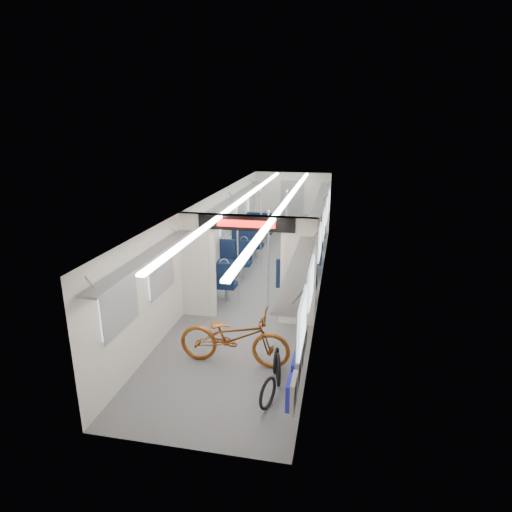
# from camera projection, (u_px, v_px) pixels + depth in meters

# --- Properties ---
(carriage) EXTENTS (12.00, 12.02, 2.31)m
(carriage) POSITION_uv_depth(u_px,v_px,m) (263.00, 233.00, 10.55)
(carriage) COLOR #515456
(carriage) RESTS_ON ground
(bicycle) EXTENTS (1.99, 0.71, 1.04)m
(bicycle) POSITION_uv_depth(u_px,v_px,m) (234.00, 337.00, 7.46)
(bicycle) COLOR brown
(bicycle) RESTS_ON ground
(flip_bench) EXTENTS (0.12, 2.07, 0.47)m
(flip_bench) POSITION_uv_depth(u_px,v_px,m) (298.00, 361.00, 6.60)
(flip_bench) COLOR gray
(flip_bench) RESTS_ON carriage
(bike_hoop_a) EXTENTS (0.20, 0.49, 0.50)m
(bike_hoop_a) POSITION_uv_depth(u_px,v_px,m) (268.00, 395.00, 6.36)
(bike_hoop_a) COLOR black
(bike_hoop_a) RESTS_ON ground
(bike_hoop_b) EXTENTS (0.17, 0.54, 0.54)m
(bike_hoop_b) POSITION_uv_depth(u_px,v_px,m) (278.00, 371.00, 6.95)
(bike_hoop_b) COLOR black
(bike_hoop_b) RESTS_ON ground
(bike_hoop_c) EXTENTS (0.06, 0.45, 0.45)m
(bike_hoop_c) POSITION_uv_depth(u_px,v_px,m) (276.00, 362.00, 7.28)
(bike_hoop_c) COLOR black
(bike_hoop_c) RESTS_ON ground
(seat_bay_near_left) EXTENTS (0.92, 2.12, 1.11)m
(seat_bay_near_left) POSITION_uv_depth(u_px,v_px,m) (226.00, 267.00, 10.98)
(seat_bay_near_left) COLOR black
(seat_bay_near_left) RESTS_ON ground
(seat_bay_near_right) EXTENTS (0.96, 2.30, 1.17)m
(seat_bay_near_right) POSITION_uv_depth(u_px,v_px,m) (301.00, 265.00, 11.07)
(seat_bay_near_right) COLOR black
(seat_bay_near_right) RESTS_ON ground
(seat_bay_far_left) EXTENTS (0.95, 2.28, 1.16)m
(seat_bay_far_left) POSITION_uv_depth(u_px,v_px,m) (254.00, 233.00, 14.26)
(seat_bay_far_left) COLOR black
(seat_bay_far_left) RESTS_ON ground
(seat_bay_far_right) EXTENTS (0.91, 2.08, 1.10)m
(seat_bay_far_right) POSITION_uv_depth(u_px,v_px,m) (310.00, 237.00, 13.83)
(seat_bay_far_right) COLOR black
(seat_bay_far_right) RESTS_ON ground
(stanchion_near_left) EXTENTS (0.04, 0.04, 2.30)m
(stanchion_near_left) POSITION_uv_depth(u_px,v_px,m) (238.00, 257.00, 9.82)
(stanchion_near_left) COLOR silver
(stanchion_near_left) RESTS_ON ground
(stanchion_near_right) EXTENTS (0.04, 0.04, 2.30)m
(stanchion_near_right) POSITION_uv_depth(u_px,v_px,m) (268.00, 261.00, 9.51)
(stanchion_near_right) COLOR silver
(stanchion_near_right) RESTS_ON ground
(stanchion_far_left) EXTENTS (0.04, 0.04, 2.30)m
(stanchion_far_left) POSITION_uv_depth(u_px,v_px,m) (261.00, 229.00, 12.38)
(stanchion_far_left) COLOR silver
(stanchion_far_left) RESTS_ON ground
(stanchion_far_right) EXTENTS (0.05, 0.05, 2.30)m
(stanchion_far_right) POSITION_uv_depth(u_px,v_px,m) (286.00, 230.00, 12.27)
(stanchion_far_right) COLOR silver
(stanchion_far_right) RESTS_ON ground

